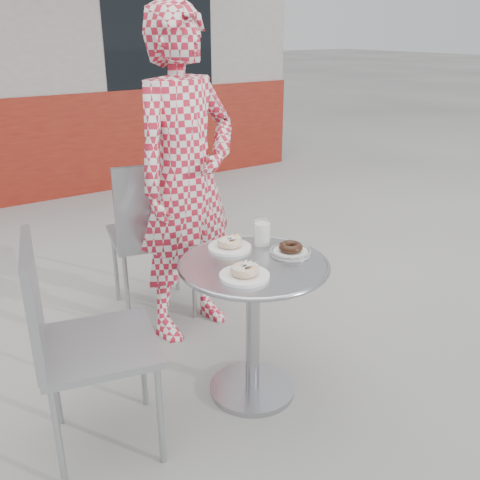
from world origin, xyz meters
TOP-DOWN VIEW (x-y plane):
  - ground at (0.00, 0.00)m, footprint 60.00×60.00m
  - bistro_table at (0.05, 0.03)m, footprint 0.66×0.66m
  - chair_far at (0.01, 0.99)m, footprint 0.53×0.54m
  - chair_left at (-0.65, 0.09)m, footprint 0.53×0.52m
  - seated_person at (0.11, 0.72)m, footprint 0.70×0.54m
  - plate_far at (0.05, 0.22)m, footprint 0.20×0.20m
  - plate_near at (-0.06, -0.07)m, footprint 0.20×0.20m
  - plate_checker at (0.24, 0.02)m, footprint 0.19×0.19m
  - milk_cup at (0.20, 0.18)m, footprint 0.08×0.08m

SIDE VIEW (x-z plane):
  - ground at x=0.00m, z-range 0.00..0.00m
  - chair_left at x=-0.65m, z-range -0.17..0.73m
  - chair_far at x=0.01m, z-range -0.18..0.76m
  - bistro_table at x=0.05m, z-range 0.17..0.83m
  - plate_checker at x=0.24m, z-range 0.65..0.70m
  - plate_far at x=0.05m, z-range 0.66..0.71m
  - plate_near at x=-0.06m, z-range 0.66..0.71m
  - milk_cup at x=0.20m, z-range 0.66..0.78m
  - seated_person at x=0.11m, z-range 0.00..1.72m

